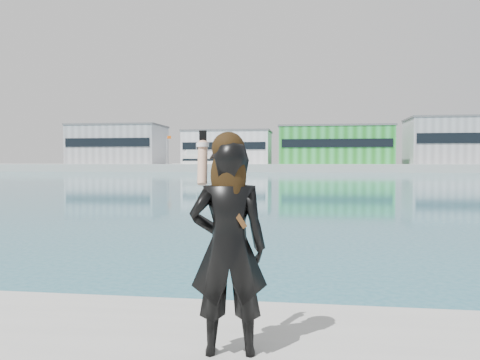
# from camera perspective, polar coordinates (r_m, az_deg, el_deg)

# --- Properties ---
(far_quay) EXTENTS (320.00, 40.00, 2.00)m
(far_quay) POSITION_cam_1_polar(r_m,az_deg,el_deg) (134.37, 7.97, 1.52)
(far_quay) COLOR #9E9E99
(far_quay) RESTS_ON ground
(warehouse_grey_left) EXTENTS (26.52, 16.36, 11.50)m
(warehouse_grey_left) POSITION_cam_1_polar(r_m,az_deg,el_deg) (143.48, -14.62, 4.21)
(warehouse_grey_left) COLOR gray
(warehouse_grey_left) RESTS_ON far_quay
(warehouse_white) EXTENTS (24.48, 15.35, 9.50)m
(warehouse_white) POSITION_cam_1_polar(r_m,az_deg,el_deg) (134.26, -1.47, 4.00)
(warehouse_white) COLOR silver
(warehouse_white) RESTS_ON far_quay
(warehouse_green) EXTENTS (30.60, 16.36, 10.50)m
(warehouse_green) POSITION_cam_1_polar(r_m,az_deg,el_deg) (132.67, 11.45, 4.19)
(warehouse_green) COLOR #218627
(warehouse_green) RESTS_ON far_quay
(warehouse_grey_right) EXTENTS (25.50, 15.35, 12.50)m
(warehouse_grey_right) POSITION_cam_1_polar(r_m,az_deg,el_deg) (138.34, 24.85, 4.37)
(warehouse_grey_right) COLOR gray
(warehouse_grey_right) RESTS_ON far_quay
(flagpole_left) EXTENTS (1.28, 0.16, 8.00)m
(flagpole_left) POSITION_cam_1_polar(r_m,az_deg,el_deg) (131.08, -8.87, 3.92)
(flagpole_left) COLOR silver
(flagpole_left) RESTS_ON far_quay
(flagpole_right) EXTENTS (1.28, 0.16, 8.00)m
(flagpole_right) POSITION_cam_1_polar(r_m,az_deg,el_deg) (127.34, 18.00, 3.89)
(flagpole_right) COLOR silver
(flagpole_right) RESTS_ON far_quay
(motor_yacht) EXTENTS (16.66, 9.47, 7.51)m
(motor_yacht) POSITION_cam_1_polar(r_m,az_deg,el_deg) (123.66, -4.73, 2.00)
(motor_yacht) COLOR white
(motor_yacht) RESTS_ON ground
(buoy_far) EXTENTS (0.50, 0.50, 0.50)m
(buoy_far) POSITION_cam_1_polar(r_m,az_deg,el_deg) (85.88, 0.38, 0.53)
(buoy_far) COLOR yellow
(buoy_far) RESTS_ON ground
(woman) EXTENTS (0.72, 0.53, 1.90)m
(woman) POSITION_cam_1_polar(r_m,az_deg,el_deg) (3.96, -1.45, -7.46)
(woman) COLOR black
(woman) RESTS_ON near_quay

